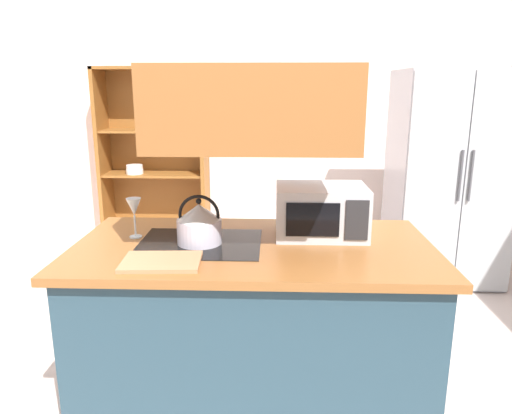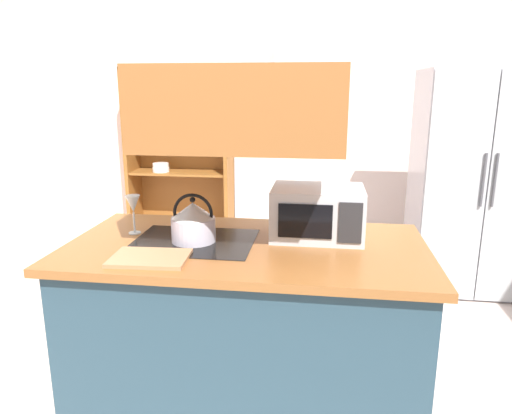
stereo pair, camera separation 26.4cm
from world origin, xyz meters
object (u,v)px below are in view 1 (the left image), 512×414
at_px(kettle, 199,224).
at_px(cutting_board, 162,262).
at_px(wine_glass_on_counter, 134,209).
at_px(microwave, 321,211).
at_px(refrigerator, 447,178).
at_px(dish_cabinet, 155,166).

distance_m(kettle, cutting_board, 0.32).
xyz_separation_m(cutting_board, wine_glass_on_counter, (-0.22, 0.37, 0.14)).
height_order(kettle, microwave, microwave).
bearing_deg(cutting_board, kettle, 65.91).
xyz_separation_m(cutting_board, microwave, (0.73, 0.44, 0.12)).
distance_m(refrigerator, wine_glass_on_counter, 2.80).
bearing_deg(refrigerator, cutting_board, -132.94).
xyz_separation_m(dish_cabinet, kettle, (0.92, -2.81, 0.19)).
bearing_deg(kettle, dish_cabinet, 108.10).
height_order(dish_cabinet, kettle, dish_cabinet).
distance_m(kettle, microwave, 0.63).
xyz_separation_m(refrigerator, microwave, (-1.24, -1.67, 0.13)).
bearing_deg(kettle, microwave, 15.06).
distance_m(refrigerator, kettle, 2.60).
xyz_separation_m(kettle, wine_glass_on_counter, (-0.35, 0.09, 0.05)).
bearing_deg(wine_glass_on_counter, refrigerator, 38.59).
relative_size(cutting_board, microwave, 0.74).
bearing_deg(refrigerator, microwave, -126.48).
bearing_deg(wine_glass_on_counter, kettle, -14.37).
height_order(refrigerator, microwave, refrigerator).
bearing_deg(microwave, dish_cabinet, 119.95).
relative_size(kettle, cutting_board, 0.72).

